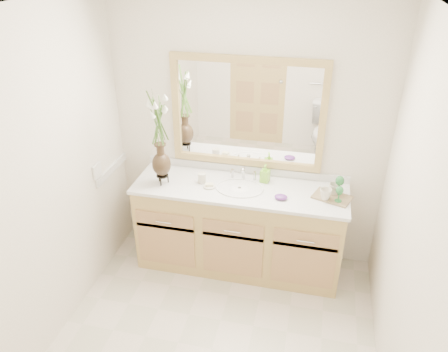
% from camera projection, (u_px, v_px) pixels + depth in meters
% --- Properties ---
extents(floor, '(2.60, 2.60, 0.00)m').
position_uv_depth(floor, '(212.00, 349.00, 3.27)').
color(floor, beige).
rests_on(floor, ground).
extents(ceiling, '(2.40, 2.60, 0.02)m').
position_uv_depth(ceiling, '(205.00, 11.00, 2.12)').
color(ceiling, white).
rests_on(ceiling, wall_back).
extents(wall_back, '(2.40, 0.02, 2.40)m').
position_uv_depth(wall_back, '(247.00, 135.00, 3.81)').
color(wall_back, white).
rests_on(wall_back, floor).
extents(wall_left, '(0.02, 2.60, 2.40)m').
position_uv_depth(wall_left, '(37.00, 194.00, 2.93)').
color(wall_left, white).
rests_on(wall_left, floor).
extents(wall_right, '(0.02, 2.60, 2.40)m').
position_uv_depth(wall_right, '(415.00, 243.00, 2.46)').
color(wall_right, white).
rests_on(wall_right, floor).
extents(vanity, '(1.80, 0.55, 0.80)m').
position_uv_depth(vanity, '(239.00, 228.00, 3.95)').
color(vanity, tan).
rests_on(vanity, floor).
extents(counter, '(1.84, 0.57, 0.03)m').
position_uv_depth(counter, '(240.00, 189.00, 3.75)').
color(counter, silver).
rests_on(counter, vanity).
extents(sink, '(0.38, 0.34, 0.23)m').
position_uv_depth(sink, '(239.00, 194.00, 3.75)').
color(sink, white).
rests_on(sink, counter).
extents(mirror, '(1.32, 0.04, 0.97)m').
position_uv_depth(mirror, '(247.00, 113.00, 3.69)').
color(mirror, white).
rests_on(mirror, wall_back).
extents(switch_plate, '(0.02, 0.12, 0.12)m').
position_uv_depth(switch_plate, '(97.00, 171.00, 3.69)').
color(switch_plate, white).
rests_on(switch_plate, wall_left).
extents(flower_vase, '(0.19, 0.19, 0.78)m').
position_uv_depth(flower_vase, '(159.00, 127.00, 3.55)').
color(flower_vase, black).
rests_on(flower_vase, counter).
extents(tumbler, '(0.07, 0.07, 0.09)m').
position_uv_depth(tumbler, '(202.00, 178.00, 3.79)').
color(tumbler, beige).
rests_on(tumbler, counter).
extents(soap_dish, '(0.11, 0.11, 0.03)m').
position_uv_depth(soap_dish, '(209.00, 186.00, 3.74)').
color(soap_dish, beige).
rests_on(soap_dish, counter).
extents(soap_bottle, '(0.08, 0.08, 0.15)m').
position_uv_depth(soap_bottle, '(265.00, 174.00, 3.80)').
color(soap_bottle, '#7FCE30').
rests_on(soap_bottle, counter).
extents(purple_dish, '(0.11, 0.09, 0.04)m').
position_uv_depth(purple_dish, '(281.00, 197.00, 3.57)').
color(purple_dish, '#5D297C').
rests_on(purple_dish, counter).
extents(tray, '(0.35, 0.29, 0.01)m').
position_uv_depth(tray, '(332.00, 197.00, 3.59)').
color(tray, brown).
rests_on(tray, counter).
extents(mug_left, '(0.11, 0.10, 0.10)m').
position_uv_depth(mug_left, '(326.00, 194.00, 3.53)').
color(mug_left, beige).
rests_on(mug_left, tray).
extents(mug_right, '(0.11, 0.11, 0.10)m').
position_uv_depth(mug_right, '(335.00, 189.00, 3.59)').
color(mug_right, beige).
rests_on(mug_right, tray).
extents(goblet_front, '(0.06, 0.06, 0.14)m').
position_uv_depth(goblet_front, '(340.00, 191.00, 3.48)').
color(goblet_front, '#257134').
rests_on(goblet_front, tray).
extents(goblet_back, '(0.07, 0.07, 0.16)m').
position_uv_depth(goblet_back, '(340.00, 182.00, 3.58)').
color(goblet_back, '#257134').
rests_on(goblet_back, tray).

